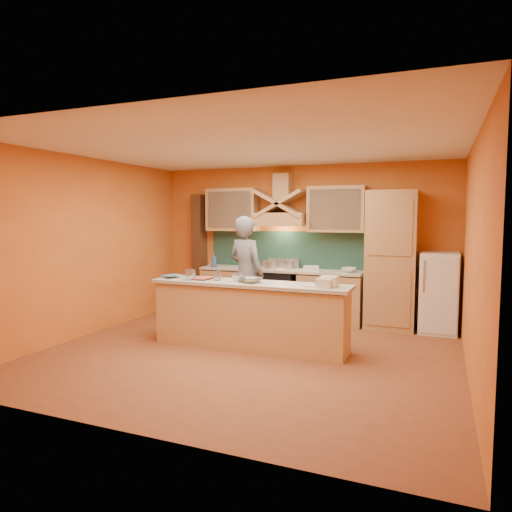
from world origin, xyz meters
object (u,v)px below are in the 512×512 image
at_px(stove, 280,294).
at_px(person, 246,274).
at_px(mixing_bowl, 251,280).
at_px(kitchen_scale, 238,278).
at_px(fridge, 439,293).

bearing_deg(stove, person, -101.04).
distance_m(stove, person, 1.20).
height_order(stove, mixing_bowl, mixing_bowl).
height_order(stove, person, person).
xyz_separation_m(stove, person, (-0.21, -1.07, 0.49)).
bearing_deg(stove, kitchen_scale, -89.23).
bearing_deg(stove, mixing_bowl, -82.93).
bearing_deg(mixing_bowl, person, 117.23).
relative_size(stove, mixing_bowl, 3.00).
height_order(stove, kitchen_scale, kitchen_scale).
distance_m(fridge, person, 3.11).
distance_m(person, kitchen_scale, 0.88).
bearing_deg(stove, fridge, 0.00).
relative_size(stove, kitchen_scale, 7.80).
height_order(fridge, mixing_bowl, fridge).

